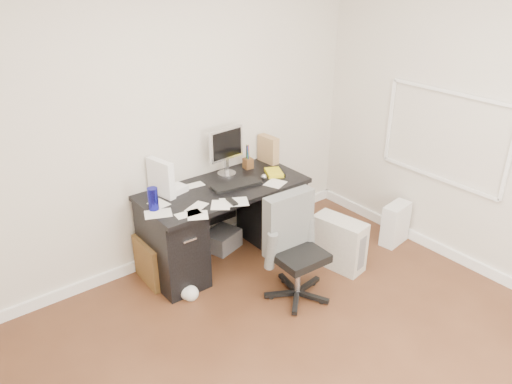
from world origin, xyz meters
The scene contains 18 objects.
ground centered at (0.00, 0.00, 0.00)m, with size 4.00×4.00×0.00m, color #462716.
room_shell centered at (0.03, 0.03, 1.66)m, with size 4.02×4.02×2.71m.
desk centered at (0.30, 1.65, 0.40)m, with size 1.50×0.70×0.75m.
loose_papers centered at (0.10, 1.60, 0.75)m, with size 1.10×0.60×0.00m, color silver, non-canonical shape.
lcd_monitor centered at (0.48, 1.86, 0.98)m, with size 0.37×0.21×0.46m, color silver, non-canonical shape.
keyboard centered at (0.40, 1.59, 0.76)m, with size 0.45×0.15×0.03m, color black.
computer_mouse centered at (0.68, 1.56, 0.78)m, with size 0.05×0.05×0.05m, color silver.
travel_mug centered at (-0.39, 1.64, 0.85)m, with size 0.08×0.08×0.19m, color navy.
white_binder centered at (-0.21, 1.84, 0.91)m, with size 0.13×0.28×0.32m, color white.
magazine_file centered at (0.99, 1.86, 0.88)m, with size 0.11×0.23×0.26m, color #A2804E.
pen_cup centered at (0.73, 1.86, 0.87)m, with size 0.10×0.10×0.24m, color #532D17, non-canonical shape.
yellow_book centered at (0.84, 1.59, 0.77)m, with size 0.16×0.20×0.03m, color yellow.
paper_remote centered at (0.20, 1.35, 0.76)m, with size 0.23×0.19×0.02m, color silver, non-canonical shape.
office_chair centered at (0.45, 0.80, 0.45)m, with size 0.51×0.51×0.91m, color #535553, non-canonical shape.
pc_tower centered at (1.05, 0.91, 0.24)m, with size 0.21×0.48×0.48m, color #B1ABA0.
shopping_bag centered at (1.80, 0.85, 0.21)m, with size 0.31×0.22×0.42m, color white.
wicker_basket centered at (-0.29, 1.75, 0.20)m, with size 0.40×0.40×0.40m, color #523418.
desk_printer centered at (0.38, 1.82, 0.09)m, with size 0.31×0.26×0.18m, color slate.
Camera 1 is at (-1.94, -1.69, 2.64)m, focal length 35.00 mm.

